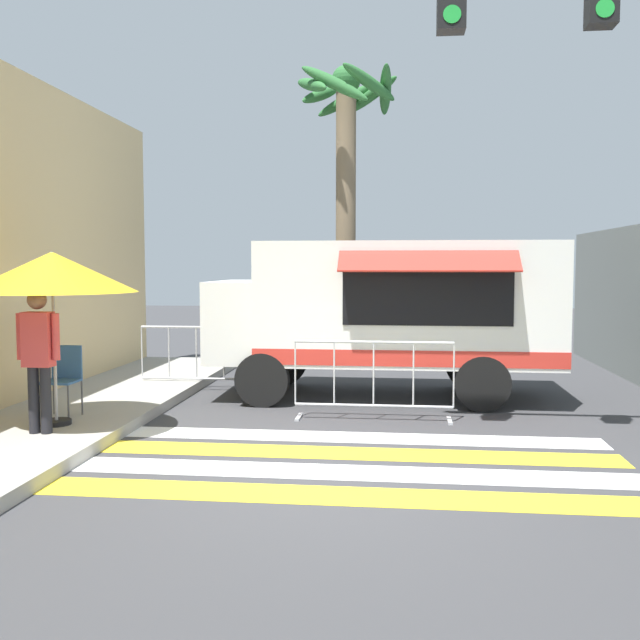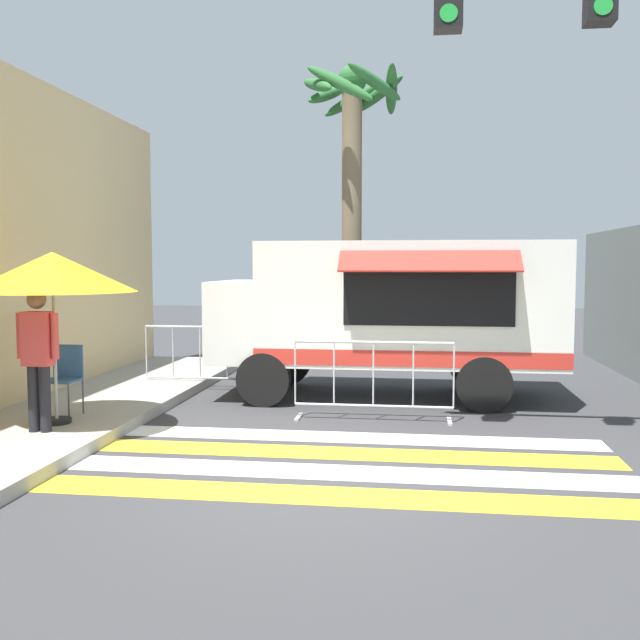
% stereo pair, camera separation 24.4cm
% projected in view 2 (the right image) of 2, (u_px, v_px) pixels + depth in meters
% --- Properties ---
extents(ground_plane, '(60.00, 60.00, 0.00)m').
position_uv_depth(ground_plane, '(321.00, 480.00, 7.15)').
color(ground_plane, '#38383A').
extents(crosswalk_painted, '(6.40, 2.84, 0.01)m').
position_uv_depth(crosswalk_painted, '(329.00, 462.00, 7.79)').
color(crosswalk_painted, yellow).
rests_on(crosswalk_painted, ground_plane).
extents(food_truck, '(5.50, 2.66, 2.52)m').
position_uv_depth(food_truck, '(383.00, 307.00, 11.55)').
color(food_truck, white).
rests_on(food_truck, ground_plane).
extents(traffic_signal_pole, '(3.84, 0.29, 6.30)m').
position_uv_depth(traffic_signal_pole, '(606.00, 59.00, 7.87)').
color(traffic_signal_pole, '#515456').
rests_on(traffic_signal_pole, ground_plane).
extents(patio_umbrella, '(2.07, 2.07, 2.17)m').
position_uv_depth(patio_umbrella, '(53.00, 273.00, 8.88)').
color(patio_umbrella, black).
rests_on(patio_umbrella, sidewalk_left).
extents(folding_chair, '(0.42, 0.42, 0.94)m').
position_uv_depth(folding_chair, '(65.00, 373.00, 9.49)').
color(folding_chair, '#4C4C51').
rests_on(folding_chair, sidewalk_left).
extents(vendor_person, '(0.53, 0.23, 1.71)m').
position_uv_depth(vendor_person, '(38.00, 351.00, 8.50)').
color(vendor_person, black).
rests_on(vendor_person, sidewalk_left).
extents(barricade_front, '(2.22, 0.44, 1.11)m').
position_uv_depth(barricade_front, '(373.00, 381.00, 9.87)').
color(barricade_front, '#B7BABF').
rests_on(barricade_front, ground_plane).
extents(barricade_side, '(1.97, 0.44, 1.11)m').
position_uv_depth(barricade_side, '(200.00, 358.00, 12.32)').
color(barricade_side, '#B7BABF').
rests_on(barricade_side, ground_plane).
extents(palm_tree, '(2.30, 2.27, 6.28)m').
position_uv_depth(palm_tree, '(353.00, 167.00, 14.85)').
color(palm_tree, '#7A664C').
rests_on(palm_tree, ground_plane).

